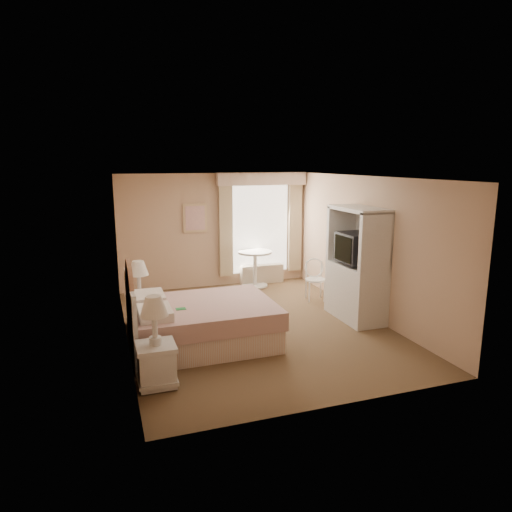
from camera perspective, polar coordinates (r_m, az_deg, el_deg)
name	(u,v)px	position (r m, az deg, el deg)	size (l,w,h in m)	color
room	(255,254)	(7.51, -0.08, 0.25)	(4.21, 5.51, 2.51)	brown
window	(261,225)	(10.31, 0.68, 3.91)	(2.05, 0.22, 2.51)	white
framed_art	(195,218)	(9.94, -7.63, 4.73)	(0.52, 0.04, 0.62)	tan
bed	(195,322)	(7.05, -7.59, -8.17)	(2.15, 1.69, 1.49)	tan
nightstand_near	(156,353)	(5.86, -12.39, -11.79)	(0.47, 0.47, 1.15)	silver
nightstand_far	(140,302)	(7.97, -14.29, -5.61)	(0.46, 0.46, 1.11)	silver
round_table	(255,263)	(10.14, -0.14, -0.86)	(0.76, 0.76, 0.80)	silver
cafe_chair	(315,276)	(9.27, 7.36, -2.49)	(0.48, 0.48, 0.83)	silver
armoire	(357,273)	(8.19, 12.48, -2.13)	(0.60, 1.19, 1.99)	silver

